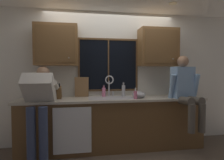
# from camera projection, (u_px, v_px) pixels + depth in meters

# --- Properties ---
(back_wall) EXTENTS (5.64, 0.12, 2.55)m
(back_wall) POSITION_uv_depth(u_px,v_px,m) (110.00, 78.00, 3.63)
(back_wall) COLOR silver
(back_wall) RESTS_ON floor
(ceiling_downlight_right) EXTENTS (0.14, 0.14, 0.01)m
(ceiling_downlight_right) POSITION_uv_depth(u_px,v_px,m) (173.00, 3.00, 3.07)
(ceiling_downlight_right) COLOR #FFEAB2
(window_glass) EXTENTS (1.10, 0.02, 0.95)m
(window_glass) POSITION_uv_depth(u_px,v_px,m) (108.00, 65.00, 3.54)
(window_glass) COLOR black
(window_frame_top) EXTENTS (1.17, 0.02, 0.04)m
(window_frame_top) POSITION_uv_depth(u_px,v_px,m) (108.00, 39.00, 3.51)
(window_frame_top) COLOR brown
(window_frame_bottom) EXTENTS (1.17, 0.02, 0.04)m
(window_frame_bottom) POSITION_uv_depth(u_px,v_px,m) (109.00, 90.00, 3.55)
(window_frame_bottom) COLOR brown
(window_frame_left) EXTENTS (0.03, 0.02, 0.95)m
(window_frame_left) POSITION_uv_depth(u_px,v_px,m) (79.00, 65.00, 3.44)
(window_frame_left) COLOR brown
(window_frame_right) EXTENTS (0.03, 0.02, 0.95)m
(window_frame_right) POSITION_uv_depth(u_px,v_px,m) (137.00, 65.00, 3.62)
(window_frame_right) COLOR brown
(window_mullion_center) EXTENTS (0.02, 0.02, 0.95)m
(window_mullion_center) POSITION_uv_depth(u_px,v_px,m) (108.00, 65.00, 3.53)
(window_mullion_center) COLOR brown
(lower_cabinet_run) EXTENTS (3.24, 0.58, 0.88)m
(lower_cabinet_run) POSITION_uv_depth(u_px,v_px,m) (113.00, 124.00, 3.32)
(lower_cabinet_run) COLOR brown
(lower_cabinet_run) RESTS_ON floor
(countertop) EXTENTS (3.30, 0.62, 0.04)m
(countertop) POSITION_uv_depth(u_px,v_px,m) (113.00, 99.00, 3.28)
(countertop) COLOR beige
(countertop) RESTS_ON lower_cabinet_run
(dishwasher_front) EXTENTS (0.60, 0.02, 0.74)m
(dishwasher_front) POSITION_uv_depth(u_px,v_px,m) (72.00, 131.00, 2.89)
(dishwasher_front) COLOR white
(upper_cabinet_left) EXTENTS (0.73, 0.36, 0.72)m
(upper_cabinet_left) POSITION_uv_depth(u_px,v_px,m) (57.00, 45.00, 3.22)
(upper_cabinet_left) COLOR brown
(upper_cabinet_right) EXTENTS (0.73, 0.36, 0.72)m
(upper_cabinet_right) POSITION_uv_depth(u_px,v_px,m) (158.00, 47.00, 3.52)
(upper_cabinet_right) COLOR brown
(sink) EXTENTS (0.80, 0.46, 0.21)m
(sink) POSITION_uv_depth(u_px,v_px,m) (111.00, 103.00, 3.28)
(sink) COLOR #B7B7BC
(sink) RESTS_ON lower_cabinet_run
(faucet) EXTENTS (0.18, 0.09, 0.40)m
(faucet) POSITION_uv_depth(u_px,v_px,m) (110.00, 83.00, 3.45)
(faucet) COLOR silver
(faucet) RESTS_ON countertop
(person_standing) EXTENTS (0.53, 0.72, 1.48)m
(person_standing) POSITION_uv_depth(u_px,v_px,m) (40.00, 101.00, 2.82)
(person_standing) COLOR #384260
(person_standing) RESTS_ON floor
(person_sitting_on_counter) EXTENTS (0.54, 0.63, 1.26)m
(person_sitting_on_counter) POSITION_uv_depth(u_px,v_px,m) (185.00, 88.00, 3.21)
(person_sitting_on_counter) COLOR #595147
(person_sitting_on_counter) RESTS_ON countertop
(knife_block) EXTENTS (0.12, 0.18, 0.32)m
(knife_block) POSITION_uv_depth(u_px,v_px,m) (58.00, 93.00, 3.15)
(knife_block) COLOR brown
(knife_block) RESTS_ON countertop
(cutting_board) EXTENTS (0.26, 0.10, 0.37)m
(cutting_board) POSITION_uv_depth(u_px,v_px,m) (82.00, 87.00, 3.40)
(cutting_board) COLOR #997047
(cutting_board) RESTS_ON countertop
(mixing_bowl) EXTENTS (0.25, 0.25, 0.12)m
(mixing_bowl) POSITION_uv_depth(u_px,v_px,m) (139.00, 95.00, 3.30)
(mixing_bowl) COLOR #B7B7BC
(mixing_bowl) RESTS_ON countertop
(soap_dispenser) EXTENTS (0.06, 0.07, 0.20)m
(soap_dispenser) POSITION_uv_depth(u_px,v_px,m) (135.00, 95.00, 3.16)
(soap_dispenser) COLOR pink
(soap_dispenser) RESTS_ON countertop
(bottle_green_glass) EXTENTS (0.07, 0.07, 0.22)m
(bottle_green_glass) POSITION_uv_depth(u_px,v_px,m) (104.00, 92.00, 3.43)
(bottle_green_glass) COLOR pink
(bottle_green_glass) RESTS_ON countertop
(bottle_tall_clear) EXTENTS (0.07, 0.07, 0.28)m
(bottle_tall_clear) POSITION_uv_depth(u_px,v_px,m) (123.00, 90.00, 3.48)
(bottle_tall_clear) COLOR #B7B7BC
(bottle_tall_clear) RESTS_ON countertop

